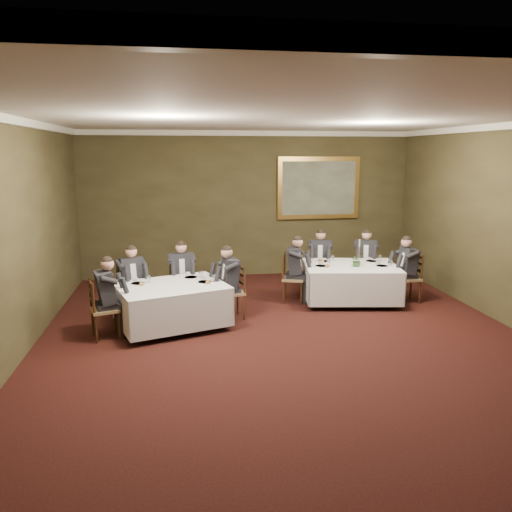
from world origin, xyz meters
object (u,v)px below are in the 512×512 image
object	(u,v)px
chair_sec_endright	(232,303)
chair_sec_endleft	(105,321)
table_second	(172,302)
chair_main_endleft	(292,288)
diner_main_backright	(365,267)
chair_main_backright	(365,277)
diner_main_endright	(408,277)
candlestick	(359,255)
diner_main_backleft	(320,267)
diner_sec_endleft	(105,308)
chair_sec_backleft	(132,301)
centerpiece	(357,260)
table_main	(350,280)
diner_sec_backleft	(132,290)
diner_sec_endright	(231,291)
chair_main_endright	(408,288)
diner_sec_backright	(182,284)
chair_sec_backright	(182,295)
chair_main_backleft	(320,277)
painting	(318,188)
diner_main_endleft	(293,277)

from	to	relation	value
chair_sec_endright	chair_sec_endleft	world-z (taller)	same
table_second	chair_main_endleft	distance (m)	2.68
diner_main_backright	table_second	bearing A→B (deg)	42.91
chair_main_backright	diner_main_endright	distance (m)	1.19
diner_main_backright	candlestick	world-z (taller)	diner_main_backright
candlestick	chair_sec_endleft	bearing A→B (deg)	-163.72
chair_sec_endright	diner_main_backleft	bearing A→B (deg)	-63.04
diner_main_endright	diner_sec_endleft	xyz separation A→B (m)	(-5.80, -1.19, 0.00)
diner_main_backleft	chair_sec_backleft	size ratio (longest dim) A/B	1.35
centerpiece	table_main	bearing A→B (deg)	117.06
table_main	diner_sec_backleft	xyz separation A→B (m)	(-4.31, -0.29, 0.06)
diner_main_backright	diner_sec_endright	bearing A→B (deg)	44.86
chair_main_backright	chair_main_endleft	distance (m)	1.94
diner_main_backleft	table_second	bearing A→B (deg)	47.99
chair_main_endright	diner_sec_backright	world-z (taller)	diner_sec_backright
table_main	chair_main_backright	size ratio (longest dim) A/B	2.05
diner_main_endright	diner_sec_backleft	size ratio (longest dim) A/B	1.00
diner_main_backright	diner_main_endright	world-z (taller)	same
chair_main_endleft	candlestick	distance (m)	1.51
candlestick	chair_sec_endright	bearing A→B (deg)	-165.10
diner_sec_endright	candlestick	size ratio (longest dim) A/B	2.53
diner_main_backleft	diner_sec_backright	size ratio (longest dim) A/B	1.00
chair_sec_backright	diner_sec_endright	world-z (taller)	diner_sec_endright
chair_main_backleft	chair_main_endleft	bearing A→B (deg)	61.95
diner_main_endright	centerpiece	world-z (taller)	diner_main_endright
candlestick	chair_sec_backright	bearing A→B (deg)	-179.49
chair_main_backleft	diner_sec_backright	distance (m)	3.21
diner_main_backright	diner_main_endright	distance (m)	1.16
painting	diner_sec_endright	bearing A→B (deg)	-127.89
chair_main_endright	diner_sec_endleft	size ratio (longest dim) A/B	0.74
diner_main_endleft	diner_main_endright	world-z (taller)	same
chair_sec_backright	diner_sec_backright	bearing A→B (deg)	90.00
chair_main_backright	centerpiece	world-z (taller)	centerpiece
chair_main_backright	chair_main_backleft	bearing A→B (deg)	10.47
diner_main_endright	chair_sec_endright	xyz separation A→B (m)	(-3.65, -0.49, -0.23)
chair_sec_endright	diner_sec_endleft	size ratio (longest dim) A/B	0.74
diner_main_backright	chair_main_endleft	distance (m)	1.94
chair_main_backright	centerpiece	distance (m)	1.31
diner_main_backleft	diner_sec_backright	distance (m)	3.20
chair_sec_endright	diner_sec_endleft	distance (m)	2.28
diner_main_backleft	chair_main_endleft	bearing A→B (deg)	61.68
chair_main_backleft	chair_sec_endright	xyz separation A→B (m)	(-2.13, -1.68, 0.00)
diner_main_backleft	candlestick	size ratio (longest dim) A/B	2.53
chair_main_backright	diner_main_backright	world-z (taller)	diner_main_backright
table_second	chair_main_endright	size ratio (longest dim) A/B	2.13
diner_sec_backleft	candlestick	distance (m)	4.53
chair_main_endleft	chair_sec_backleft	distance (m)	3.18
diner_main_backright	diner_main_endright	bearing A→B (deg)	135.69
diner_main_backright	chair_main_endright	xyz separation A→B (m)	(0.53, -1.03, -0.23)
diner_sec_backleft	chair_sec_backright	world-z (taller)	diner_sec_backleft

